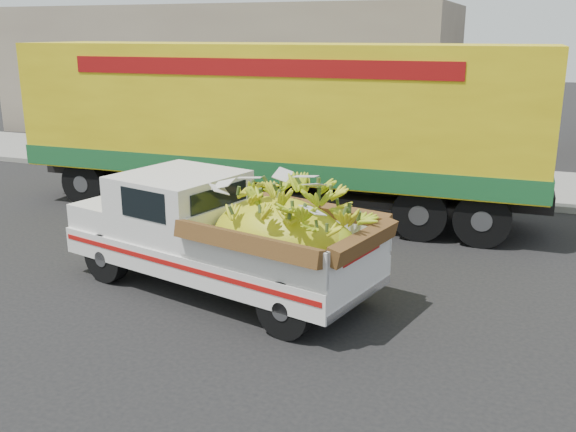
% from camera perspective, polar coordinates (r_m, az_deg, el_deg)
% --- Properties ---
extents(ground, '(100.00, 100.00, 0.00)m').
position_cam_1_polar(ground, '(10.90, -2.53, -5.72)').
color(ground, black).
rests_on(ground, ground).
extents(curb, '(60.00, 0.25, 0.15)m').
position_cam_1_polar(curb, '(16.77, 6.59, 2.27)').
color(curb, gray).
rests_on(curb, ground).
extents(sidewalk, '(60.00, 4.00, 0.14)m').
position_cam_1_polar(sidewalk, '(18.76, 8.28, 3.67)').
color(sidewalk, gray).
rests_on(sidewalk, ground).
extents(building_left, '(18.00, 6.00, 5.00)m').
position_cam_1_polar(building_left, '(26.74, -5.66, 12.67)').
color(building_left, gray).
rests_on(building_left, ground).
extents(pickup_truck, '(5.49, 3.01, 1.82)m').
position_cam_1_polar(pickup_truck, '(10.02, -4.50, -1.78)').
color(pickup_truck, black).
rests_on(pickup_truck, ground).
extents(semi_trailer, '(12.02, 2.88, 3.80)m').
position_cam_1_polar(semi_trailer, '(14.56, -1.17, 8.47)').
color(semi_trailer, black).
rests_on(semi_trailer, ground).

